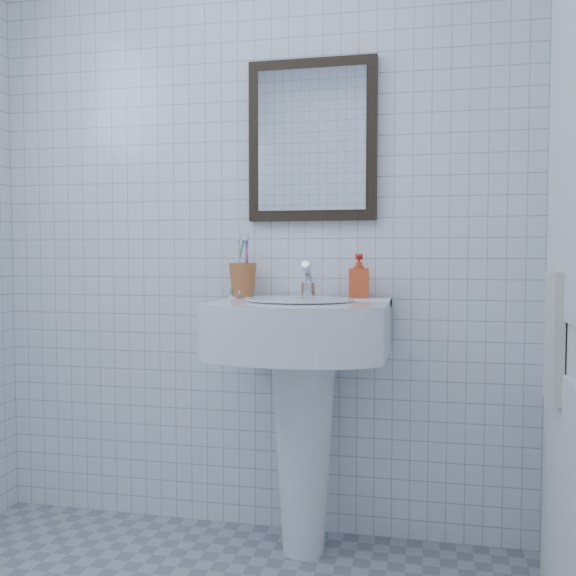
# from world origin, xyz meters

# --- Properties ---
(wall_back) EXTENTS (2.20, 0.02, 2.50)m
(wall_back) POSITION_xyz_m (0.00, 1.20, 1.25)
(wall_back) COLOR white
(wall_back) RESTS_ON ground
(washbasin) EXTENTS (0.62, 0.45, 0.95)m
(washbasin) POSITION_xyz_m (0.24, 0.99, 0.64)
(washbasin) COLOR white
(washbasin) RESTS_ON ground
(faucet) EXTENTS (0.06, 0.12, 0.14)m
(faucet) POSITION_xyz_m (0.24, 1.10, 1.00)
(faucet) COLOR silver
(faucet) RESTS_ON washbasin
(toothbrush_cup) EXTENTS (0.13, 0.13, 0.13)m
(toothbrush_cup) POSITION_xyz_m (-0.02, 1.11, 1.01)
(toothbrush_cup) COLOR #B4612E
(toothbrush_cup) RESTS_ON washbasin
(soap_dispenser) EXTENTS (0.08, 0.08, 0.16)m
(soap_dispenser) POSITION_xyz_m (0.43, 1.11, 1.03)
(soap_dispenser) COLOR red
(soap_dispenser) RESTS_ON washbasin
(wall_mirror) EXTENTS (0.50, 0.04, 0.62)m
(wall_mirror) POSITION_xyz_m (0.24, 1.18, 1.55)
(wall_mirror) COLOR black
(wall_mirror) RESTS_ON wall_back
(towel_ring) EXTENTS (0.01, 0.18, 0.18)m
(towel_ring) POSITION_xyz_m (1.06, 0.68, 1.05)
(towel_ring) COLOR silver
(towel_ring) RESTS_ON wall_right
(hand_towel) EXTENTS (0.03, 0.16, 0.38)m
(hand_towel) POSITION_xyz_m (1.04, 0.68, 0.87)
(hand_towel) COLOR silver
(hand_towel) RESTS_ON towel_ring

